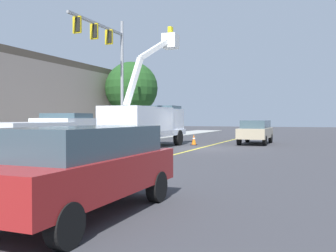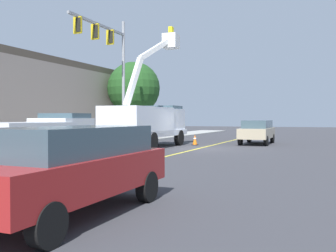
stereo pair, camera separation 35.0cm
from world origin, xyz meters
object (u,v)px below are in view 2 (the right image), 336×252
Objects in this scene: passing_minivan at (257,130)px; trailing_sedan at (71,164)px; traffic_signal_mast at (110,55)px; traffic_cone_mid_front at (139,148)px; service_pickup_truck at (41,137)px; traffic_cone_leading at (34,166)px; traffic_cone_mid_rear at (195,140)px; utility_bucket_truck at (147,122)px.

trailing_sedan is at bearing 178.31° from passing_minivan.
traffic_signal_mast reaches higher than passing_minivan.
service_pickup_truck is at bearing 157.06° from traffic_cone_mid_front.
service_pickup_truck reaches higher than passing_minivan.
service_pickup_truck reaches higher than traffic_cone_leading.
traffic_signal_mast reaches higher than traffic_cone_mid_rear.
traffic_signal_mast is at bearing 20.52° from traffic_cone_leading.
traffic_cone_leading reaches higher than traffic_cone_mid_rear.
trailing_sedan reaches higher than traffic_cone_leading.
utility_bucket_truck is 5.78m from traffic_signal_mast.
traffic_cone_mid_rear is (8.09, -0.39, -0.05)m from traffic_cone_mid_front.
passing_minivan reaches higher than traffic_cone_mid_front.
passing_minivan is at bearing -45.12° from utility_bucket_truck.
traffic_cone_leading is 15.52m from traffic_signal_mast.
traffic_cone_leading is (-12.25, -1.69, -1.24)m from utility_bucket_truck.
traffic_signal_mast is at bearing 27.46° from trailing_sedan.
traffic_cone_mid_rear is at bearing -2.74° from traffic_cone_mid_front.
trailing_sedan reaches higher than traffic_cone_mid_rear.
passing_minivan is 1.00× the size of trailing_sedan.
traffic_signal_mast is (13.49, 5.05, 5.78)m from traffic_cone_leading.
passing_minivan is at bearing -21.67° from traffic_cone_mid_front.
utility_bucket_truck is 8.40m from passing_minivan.
traffic_cone_mid_front is 8.10m from traffic_cone_mid_rear.
passing_minivan is 0.55× the size of traffic_signal_mast.
traffic_signal_mast is (1.24, 3.36, 4.54)m from utility_bucket_truck.
trailing_sedan is 4.87m from traffic_cone_leading.
service_pickup_truck is at bearing 43.29° from trailing_sedan.
traffic_signal_mast is (5.99, 5.06, 5.75)m from traffic_cone_mid_front.
traffic_cone_leading is 1.06× the size of traffic_cone_mid_rear.
traffic_signal_mast is at bearing 15.92° from service_pickup_truck.
traffic_cone_mid_rear is (12.82, -2.39, -0.76)m from service_pickup_truck.
trailing_sedan is 0.55× the size of traffic_signal_mast.
traffic_signal_mast is at bearing 69.82° from utility_bucket_truck.
traffic_cone_mid_front is at bearing -22.94° from service_pickup_truck.
service_pickup_truck is 13.07m from traffic_cone_mid_rear.
service_pickup_truck is 1.17× the size of trailing_sedan.
passing_minivan is 5.86× the size of traffic_cone_mid_front.
passing_minivan is at bearing -13.17° from traffic_cone_leading.
passing_minivan and trailing_sedan have the same top height.
trailing_sedan is 19.51m from traffic_signal_mast.
passing_minivan is 11.50m from traffic_cone_mid_front.
traffic_cone_mid_rear is at bearing -10.56° from service_pickup_truck.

